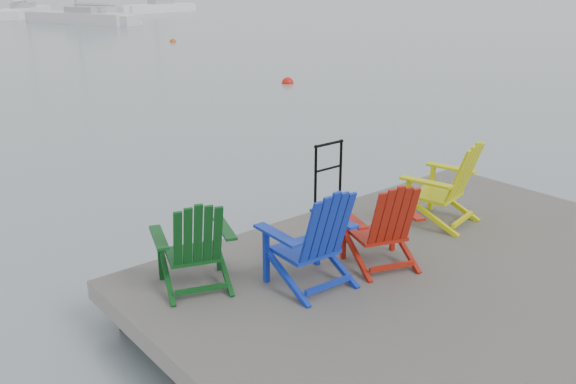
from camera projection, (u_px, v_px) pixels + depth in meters
ground at (471, 326)px, 6.25m from camera, size 400.00×400.00×0.00m
dock at (474, 296)px, 6.13m from camera, size 6.00×5.00×1.40m
handrail at (328, 169)px, 7.84m from camera, size 0.48×0.04×0.90m
chair_green at (195, 243)px, 5.82m from camera, size 0.91×0.86×0.95m
chair_blue at (314, 237)px, 5.85m from camera, size 0.85×0.79×1.04m
chair_red at (384, 224)px, 6.27m from camera, size 0.91×0.87×0.96m
chair_yellow at (447, 182)px, 7.38m from camera, size 0.95×0.90×1.05m
sailboat_near at (82, 19)px, 45.83m from camera, size 5.66×9.26×12.41m
sailboat_mid at (25, 13)px, 53.43m from camera, size 6.44×8.26×11.64m
sailboat_far at (159, 9)px, 59.81m from camera, size 7.73×3.22×10.48m
buoy_a at (288, 83)px, 20.36m from camera, size 0.41×0.41×0.41m
buoy_c at (173, 42)px, 33.05m from camera, size 0.36×0.36×0.36m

